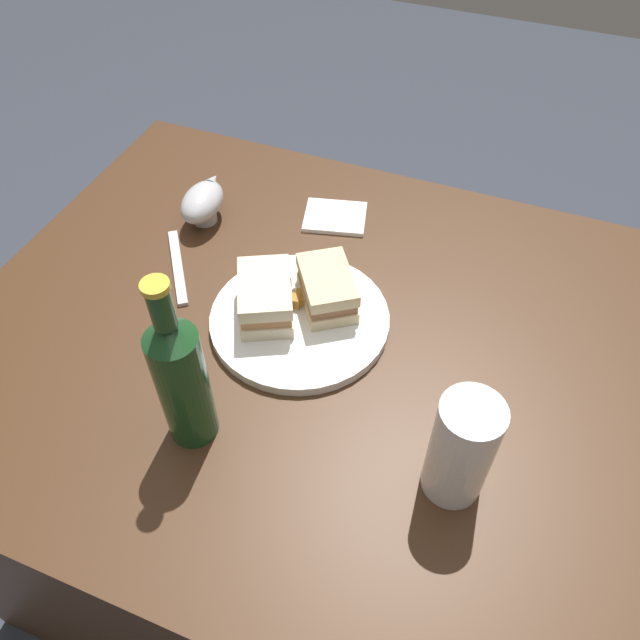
{
  "coord_description": "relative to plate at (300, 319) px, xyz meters",
  "views": [
    {
      "loc": [
        0.19,
        -0.56,
        1.43
      ],
      "look_at": [
        -0.04,
        0.01,
        0.74
      ],
      "focal_mm": 34.8,
      "sensor_mm": 36.0,
      "label": 1
    }
  ],
  "objects": [
    {
      "name": "ground_plane",
      "position": [
        0.07,
        -0.02,
        -0.71
      ],
      "size": [
        6.0,
        6.0,
        0.0
      ],
      "primitive_type": "plane",
      "color": "#333842"
    },
    {
      "name": "dining_table",
      "position": [
        0.07,
        -0.02,
        -0.36
      ],
      "size": [
        1.18,
        0.89,
        0.71
      ],
      "primitive_type": "cube",
      "color": "#422816",
      "rests_on": "ground"
    },
    {
      "name": "plate",
      "position": [
        0.0,
        0.0,
        0.0
      ],
      "size": [
        0.28,
        0.28,
        0.02
      ],
      "primitive_type": "cylinder",
      "color": "white",
      "rests_on": "dining_table"
    },
    {
      "name": "sandwich_half_left",
      "position": [
        0.03,
        0.04,
        0.04
      ],
      "size": [
        0.12,
        0.14,
        0.06
      ],
      "color": "beige",
      "rests_on": "plate"
    },
    {
      "name": "sandwich_half_right",
      "position": [
        -0.05,
        -0.01,
        0.04
      ],
      "size": [
        0.12,
        0.14,
        0.06
      ],
      "color": "beige",
      "rests_on": "plate"
    },
    {
      "name": "potato_wedge_front",
      "position": [
        -0.06,
        0.04,
        0.02
      ],
      "size": [
        0.05,
        0.03,
        0.02
      ],
      "primitive_type": "cube",
      "rotation": [
        0.0,
        0.0,
        6.23
      ],
      "color": "gold",
      "rests_on": "plate"
    },
    {
      "name": "potato_wedge_middle",
      "position": [
        -0.03,
        0.02,
        0.02
      ],
      "size": [
        0.05,
        0.03,
        0.02
      ],
      "primitive_type": "cube",
      "rotation": [
        0.0,
        0.0,
        0.15
      ],
      "color": "#B77F33",
      "rests_on": "plate"
    },
    {
      "name": "potato_wedge_back",
      "position": [
        0.0,
        0.03,
        0.02
      ],
      "size": [
        0.04,
        0.03,
        0.02
      ],
      "primitive_type": "cube",
      "rotation": [
        0.0,
        0.0,
        3.26
      ],
      "color": "gold",
      "rests_on": "plate"
    },
    {
      "name": "pint_glass",
      "position": [
        0.28,
        -0.18,
        0.06
      ],
      "size": [
        0.08,
        0.08,
        0.16
      ],
      "color": "white",
      "rests_on": "dining_table"
    },
    {
      "name": "gravy_boat",
      "position": [
        -0.25,
        0.17,
        0.03
      ],
      "size": [
        0.08,
        0.12,
        0.07
      ],
      "color": "#B7B7BC",
      "rests_on": "dining_table"
    },
    {
      "name": "cider_bottle",
      "position": [
        -0.06,
        -0.23,
        0.11
      ],
      "size": [
        0.07,
        0.07,
        0.28
      ],
      "color": "#19421E",
      "rests_on": "dining_table"
    },
    {
      "name": "napkin",
      "position": [
        -0.04,
        0.26,
        -0.0
      ],
      "size": [
        0.13,
        0.11,
        0.01
      ],
      "primitive_type": "cube",
      "rotation": [
        0.0,
        0.0,
        0.25
      ],
      "color": "white",
      "rests_on": "dining_table"
    },
    {
      "name": "fork",
      "position": [
        -0.24,
        0.04,
        -0.0
      ],
      "size": [
        0.12,
        0.16,
        0.01
      ],
      "primitive_type": "cube",
      "rotation": [
        0.0,
        0.0,
        5.33
      ],
      "color": "silver",
      "rests_on": "dining_table"
    }
  ]
}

